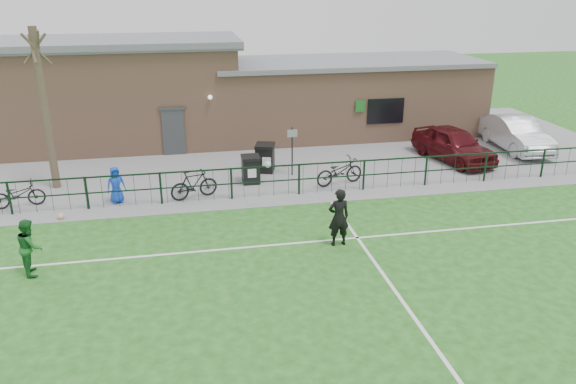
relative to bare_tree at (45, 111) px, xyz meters
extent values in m
plane|color=#1D5719|center=(8.00, -10.50, -3.00)|extent=(90.00, 90.00, 0.00)
cube|color=gray|center=(8.00, 3.00, -2.99)|extent=(34.00, 13.00, 0.02)
cube|color=white|center=(8.00, -2.70, -3.00)|extent=(28.00, 0.10, 0.01)
cube|color=white|center=(8.00, -6.50, -3.00)|extent=(28.00, 0.10, 0.01)
cube|color=white|center=(10.00, -10.50, -3.00)|extent=(0.10, 16.00, 0.01)
cube|color=black|center=(8.00, -2.50, -2.40)|extent=(28.00, 0.10, 1.20)
cylinder|color=#48392B|center=(0.00, 0.00, 0.00)|extent=(0.30, 0.30, 6.00)
cube|color=black|center=(7.41, -0.88, -2.48)|extent=(0.66, 0.75, 0.99)
cube|color=black|center=(8.17, 0.36, -2.44)|extent=(0.91, 0.98, 1.08)
cylinder|color=black|center=(9.18, -0.33, -1.98)|extent=(0.08, 0.08, 2.00)
imported|color=#470C11|center=(16.50, 0.25, -2.24)|extent=(2.68, 4.61, 1.47)
imported|color=#B3B5BC|center=(20.13, 1.25, -2.22)|extent=(1.87, 4.68, 1.51)
imported|color=black|center=(-0.90, -1.85, -2.52)|extent=(1.84, 0.92, 0.93)
imported|color=black|center=(5.17, -2.19, -2.45)|extent=(1.85, 1.03, 1.07)
imported|color=black|center=(10.76, -1.76, -2.45)|extent=(2.12, 1.22, 1.06)
imported|color=blue|center=(2.44, -2.06, -2.31)|extent=(0.75, 0.61, 1.34)
imported|color=black|center=(9.28, -6.82, -2.10)|extent=(0.68, 0.47, 1.79)
sphere|color=white|center=(7.65, -3.75, -1.33)|extent=(0.22, 0.22, 0.22)
imported|color=#1B6126|center=(0.63, -6.90, -2.21)|extent=(0.76, 0.89, 1.58)
sphere|color=silver|center=(0.70, -3.23, -2.89)|extent=(0.23, 0.23, 0.23)
cube|color=tan|center=(8.00, 6.00, -1.25)|extent=(24.00, 5.00, 3.50)
cube|color=tan|center=(1.76, 6.00, 1.10)|extent=(11.52, 5.00, 1.20)
cube|color=#5B5D63|center=(1.76, 6.00, 1.82)|extent=(12.02, 5.40, 0.28)
cube|color=#5B5D63|center=(13.28, 6.00, 0.60)|extent=(13.44, 5.30, 0.22)
cube|color=#383A3D|center=(4.50, 3.47, -1.95)|extent=(1.00, 0.08, 2.10)
cube|color=black|center=(14.50, 3.47, -1.40)|extent=(1.80, 0.08, 1.20)
cube|color=#19661E|center=(13.20, 3.42, -1.10)|extent=(0.45, 0.04, 0.55)
camera|label=1|loc=(4.88, -21.56, 4.57)|focal=35.00mm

